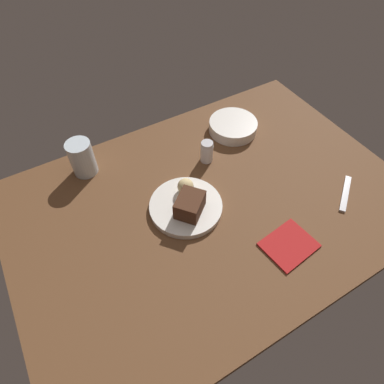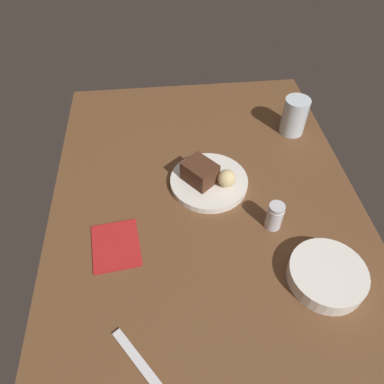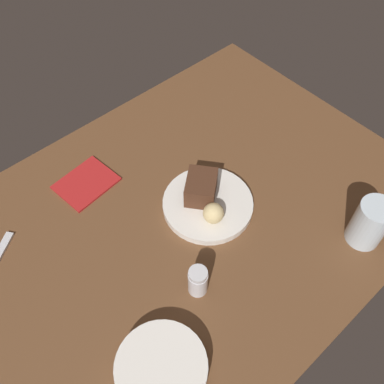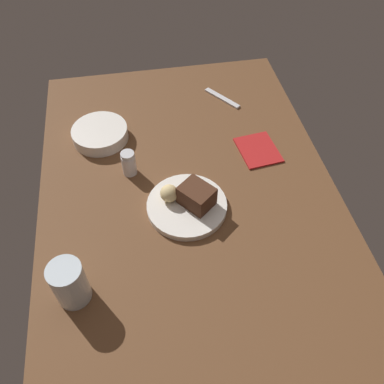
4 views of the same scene
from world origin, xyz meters
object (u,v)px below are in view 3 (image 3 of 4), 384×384
object	(u,v)px
bread_roll	(213,213)
folded_napkin	(86,183)
side_bowl	(162,369)
salt_shaker	(198,281)
chocolate_cake_slice	(201,188)
dessert_plate	(208,204)
water_glass	(370,223)

from	to	relation	value
bread_roll	folded_napkin	bearing A→B (deg)	-62.03
bread_roll	side_bowl	size ratio (longest dim) A/B	0.28
salt_shaker	side_bowl	size ratio (longest dim) A/B	0.45
chocolate_cake_slice	salt_shaker	xyz separation A→B (cm)	(16.32, 16.95, -1.01)
side_bowl	folded_napkin	xyz separation A→B (cm)	(-14.17, -47.92, -1.72)
side_bowl	chocolate_cake_slice	bearing A→B (deg)	-142.61
chocolate_cake_slice	side_bowl	size ratio (longest dim) A/B	0.50
dessert_plate	bread_roll	size ratio (longest dim) A/B	4.45
salt_shaker	side_bowl	bearing A→B (deg)	26.14
dessert_plate	salt_shaker	size ratio (longest dim) A/B	2.80
water_glass	side_bowl	distance (cm)	54.11
chocolate_cake_slice	salt_shaker	bearing A→B (deg)	46.09
dessert_plate	salt_shaker	xyz separation A→B (cm)	(16.19, 14.30, 2.91)
bread_roll	salt_shaker	xyz separation A→B (cm)	(13.74, 9.89, -0.52)
chocolate_cake_slice	bread_roll	distance (cm)	7.53
folded_napkin	side_bowl	bearing A→B (deg)	73.53
water_glass	folded_napkin	distance (cm)	68.33
dessert_plate	chocolate_cake_slice	xyz separation A→B (cm)	(-0.13, -2.65, 3.92)
salt_shaker	chocolate_cake_slice	bearing A→B (deg)	-133.91
folded_napkin	chocolate_cake_slice	bearing A→B (deg)	128.90
chocolate_cake_slice	water_glass	xyz separation A→B (cm)	(-20.73, 32.71, 1.13)
folded_napkin	bread_roll	bearing A→B (deg)	117.97
salt_shaker	folded_napkin	bearing A→B (deg)	-86.85
folded_napkin	dessert_plate	bearing A→B (deg)	125.69
dessert_plate	folded_napkin	world-z (taller)	dessert_plate
chocolate_cake_slice	folded_napkin	distance (cm)	29.84
side_bowl	folded_napkin	distance (cm)	50.00
bread_roll	side_bowl	world-z (taller)	bread_roll
chocolate_cake_slice	bread_roll	world-z (taller)	chocolate_cake_slice
water_glass	folded_napkin	xyz separation A→B (cm)	(39.24, -55.65, -5.70)
bread_roll	salt_shaker	distance (cm)	16.94
bread_roll	water_glass	world-z (taller)	water_glass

